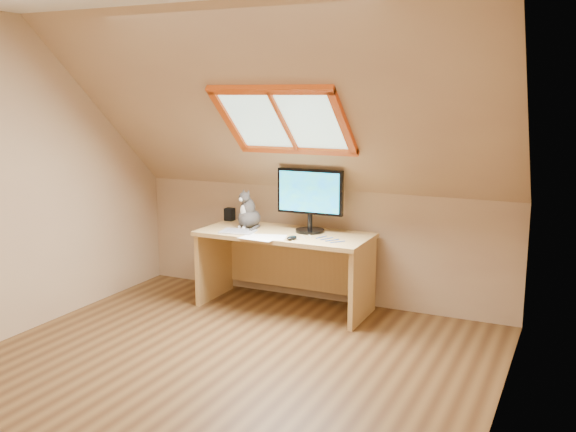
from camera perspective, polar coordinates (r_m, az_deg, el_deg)
The scene contains 10 objects.
ground at distance 4.40m, azimuth -6.39°, elevation -13.70°, with size 3.50×3.50×0.00m, color brown.
room_shell at distance 3.95m, azimuth -7.54°, elevation 5.04°, with size 3.52×3.52×2.41m.
desk at distance 5.52m, azimuth -0.02°, elevation -3.48°, with size 1.46×0.64×0.67m.
monitor at distance 5.38m, azimuth 1.96°, elevation 1.77°, with size 0.58×0.25×0.54m.
cat at distance 5.60m, azimuth -3.53°, elevation 0.20°, with size 0.25×0.28×0.35m.
desk_speaker at distance 5.94m, azimuth -5.21°, elevation 0.15°, with size 0.08×0.08×0.11m, color black.
graphics_tablet at distance 5.44m, azimuth -4.47°, elevation -1.38°, with size 0.28×0.20×0.01m, color #B2B2B7.
mouse at distance 5.14m, azimuth 0.34°, elevation -1.96°, with size 0.06×0.10×0.03m, color black.
papers at distance 5.20m, azimuth -1.75°, elevation -1.98°, with size 0.33×0.27×0.00m.
cables at distance 5.17m, azimuth 2.66°, elevation -2.03°, with size 0.51×0.26×0.01m.
Camera 1 is at (2.13, -3.39, 1.83)m, focal length 40.00 mm.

